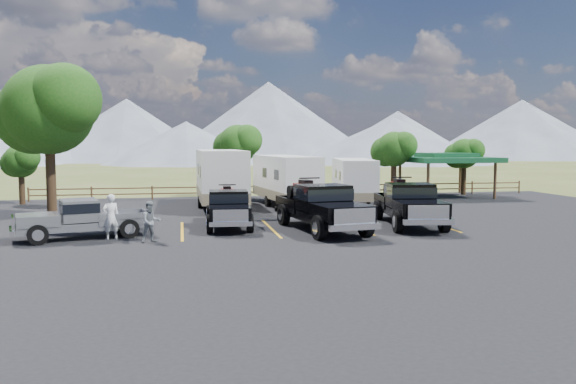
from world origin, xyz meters
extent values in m
plane|color=#465323|center=(0.00, 0.00, 0.00)|extent=(320.00, 320.00, 0.00)
cube|color=black|center=(0.00, 3.00, 0.02)|extent=(44.00, 34.00, 0.04)
cube|color=gold|center=(-6.00, 4.00, 0.04)|extent=(0.12, 5.50, 0.01)
cube|color=gold|center=(-2.00, 4.00, 0.04)|extent=(0.12, 5.50, 0.01)
cube|color=gold|center=(2.00, 4.00, 0.04)|extent=(0.12, 5.50, 0.01)
cube|color=gold|center=(6.00, 4.00, 0.04)|extent=(0.12, 5.50, 0.01)
cylinder|color=black|center=(-12.50, 9.00, 2.24)|extent=(0.48, 0.48, 4.48)
sphere|color=#1A4D13|center=(-12.50, 9.00, 5.60)|extent=(4.48, 4.48, 4.48)
sphere|color=#1A4D13|center=(-11.54, 8.20, 6.08)|extent=(3.52, 3.52, 3.52)
sphere|color=#1A4D13|center=(-13.40, 9.70, 5.28)|extent=(3.84, 3.84, 3.84)
cylinder|color=black|center=(9.00, 17.00, 1.40)|extent=(0.39, 0.39, 2.80)
sphere|color=#1A4D13|center=(9.00, 17.00, 3.50)|extent=(2.52, 2.52, 2.52)
sphere|color=#1A4D13|center=(9.54, 16.55, 3.77)|extent=(1.98, 1.98, 1.98)
sphere|color=#1A4D13|center=(8.50, 17.40, 3.32)|extent=(2.16, 2.16, 2.16)
cylinder|color=black|center=(15.00, 18.00, 1.26)|extent=(0.38, 0.38, 2.52)
sphere|color=#1A4D13|center=(15.00, 18.00, 3.15)|extent=(2.24, 2.24, 2.24)
sphere|color=#1A4D13|center=(15.48, 17.60, 3.39)|extent=(1.76, 1.76, 1.76)
sphere|color=#1A4D13|center=(14.55, 18.35, 2.99)|extent=(1.92, 1.92, 1.92)
cylinder|color=black|center=(-2.00, 19.00, 1.54)|extent=(0.41, 0.41, 3.08)
sphere|color=#1A4D13|center=(-2.00, 19.00, 3.85)|extent=(2.80, 2.80, 2.80)
sphere|color=#1A4D13|center=(-1.40, 18.50, 4.15)|extent=(2.20, 2.20, 2.20)
sphere|color=#1A4D13|center=(-2.56, 19.44, 3.65)|extent=(2.40, 2.40, 2.40)
cylinder|color=black|center=(-16.00, 17.00, 1.12)|extent=(0.36, 0.36, 2.24)
sphere|color=#1A4D13|center=(-16.00, 17.00, 2.80)|extent=(2.10, 2.10, 2.10)
sphere|color=#1A4D13|center=(-15.55, 16.62, 3.02)|extent=(1.65, 1.65, 1.65)
sphere|color=#1A4D13|center=(-16.42, 17.33, 2.65)|extent=(1.80, 1.80, 1.80)
cylinder|color=brown|center=(-16.00, 18.50, 0.50)|extent=(0.12, 0.12, 1.00)
cylinder|color=brown|center=(-12.00, 18.50, 0.50)|extent=(0.12, 0.12, 1.00)
cylinder|color=brown|center=(-8.00, 18.50, 0.50)|extent=(0.12, 0.12, 1.00)
cylinder|color=brown|center=(-4.00, 18.50, 0.50)|extent=(0.12, 0.12, 1.00)
cylinder|color=brown|center=(0.00, 18.50, 0.50)|extent=(0.12, 0.12, 1.00)
cylinder|color=brown|center=(4.00, 18.50, 0.50)|extent=(0.12, 0.12, 1.00)
cylinder|color=brown|center=(8.00, 18.50, 0.50)|extent=(0.12, 0.12, 1.00)
cylinder|color=brown|center=(12.00, 18.50, 0.50)|extent=(0.12, 0.12, 1.00)
cylinder|color=brown|center=(16.00, 18.50, 0.50)|extent=(0.12, 0.12, 1.00)
cylinder|color=brown|center=(20.00, 18.50, 0.50)|extent=(0.12, 0.12, 1.00)
cube|color=brown|center=(2.00, 18.50, 0.45)|extent=(36.00, 0.06, 0.08)
cube|color=brown|center=(2.00, 18.50, 0.85)|extent=(36.00, 0.06, 0.08)
cylinder|color=brown|center=(10.50, 14.50, 1.30)|extent=(0.20, 0.20, 2.60)
cylinder|color=brown|center=(10.50, 19.50, 1.30)|extent=(0.20, 0.20, 2.60)
cylinder|color=brown|center=(15.50, 14.50, 1.30)|extent=(0.20, 0.20, 2.60)
cylinder|color=brown|center=(15.50, 19.50, 1.30)|extent=(0.20, 0.20, 2.60)
cube|color=#164F2C|center=(13.00, 17.00, 2.75)|extent=(6.20, 6.20, 0.35)
cube|color=#164F2C|center=(13.00, 17.00, 3.05)|extent=(3.50, 3.50, 0.35)
cone|color=slate|center=(-18.00, 112.00, 7.00)|extent=(44.00, 44.00, 14.00)
cone|color=slate|center=(14.00, 108.00, 9.00)|extent=(52.00, 52.00, 18.00)
cone|color=slate|center=(48.00, 114.00, 6.00)|extent=(40.00, 40.00, 12.00)
cone|color=slate|center=(80.00, 110.00, 7.50)|extent=(50.00, 50.00, 15.00)
cone|color=slate|center=(-5.00, 87.00, 4.00)|extent=(32.00, 32.00, 8.00)
cone|color=slate|center=(35.00, 84.00, 4.50)|extent=(40.00, 40.00, 9.00)
cube|color=black|center=(-3.87, 4.89, 0.62)|extent=(1.94, 5.34, 0.33)
cube|color=black|center=(-3.95, 3.12, 0.96)|extent=(1.85, 1.74, 0.46)
cube|color=black|center=(-3.87, 4.78, 1.29)|extent=(1.80, 1.52, 0.92)
cube|color=black|center=(-3.87, 4.78, 1.43)|extent=(1.84, 1.58, 0.42)
cube|color=black|center=(-3.79, 6.56, 0.88)|extent=(1.87, 2.30, 0.51)
cube|color=silver|center=(-3.99, 2.18, 0.92)|extent=(1.48, 0.14, 0.51)
cube|color=silver|center=(-3.99, 2.12, 0.57)|extent=(1.82, 0.25, 0.20)
cube|color=silver|center=(-3.74, 7.66, 0.57)|extent=(1.82, 0.23, 0.20)
cylinder|color=black|center=(-4.82, 3.11, 0.46)|extent=(0.32, 0.84, 0.83)
cylinder|color=black|center=(-3.08, 3.03, 0.46)|extent=(0.32, 0.84, 0.83)
cylinder|color=black|center=(-4.65, 6.76, 0.46)|extent=(0.32, 0.84, 0.83)
cylinder|color=black|center=(-2.92, 6.68, 0.46)|extent=(0.32, 0.84, 0.83)
cube|color=maroon|center=(-3.79, 6.56, 1.50)|extent=(0.70, 1.23, 0.32)
cube|color=black|center=(-3.79, 6.56, 1.73)|extent=(0.40, 0.71, 0.17)
cube|color=maroon|center=(-3.81, 6.05, 1.59)|extent=(0.75, 0.36, 0.20)
cylinder|color=black|center=(-3.81, 6.14, 1.92)|extent=(0.83, 0.09, 0.06)
cylinder|color=black|center=(-4.23, 6.07, 1.32)|extent=(0.26, 0.53, 0.52)
cylinder|color=black|center=(-3.40, 6.03, 1.32)|extent=(0.26, 0.53, 0.52)
cylinder|color=black|center=(-4.18, 7.08, 1.32)|extent=(0.26, 0.53, 0.52)
cylinder|color=black|center=(-3.35, 7.04, 1.32)|extent=(0.26, 0.53, 0.52)
cube|color=black|center=(0.13, 2.96, 0.74)|extent=(2.98, 6.59, 0.40)
cube|color=black|center=(0.46, 0.84, 1.15)|extent=(2.42, 2.31, 0.56)
cube|color=black|center=(0.15, 2.82, 1.54)|extent=(2.33, 2.03, 1.11)
cube|color=black|center=(0.15, 2.82, 1.71)|extent=(2.39, 2.11, 0.50)
cube|color=black|center=(-0.17, 4.94, 1.05)|extent=(2.52, 2.97, 0.61)
cube|color=silver|center=(0.63, -0.28, 1.10)|extent=(1.78, 0.36, 0.61)
cube|color=silver|center=(0.64, -0.35, 0.68)|extent=(2.19, 0.53, 0.25)
cube|color=silver|center=(-0.37, 6.26, 0.68)|extent=(2.19, 0.51, 0.25)
cylinder|color=black|center=(-0.57, 0.62, 0.54)|extent=(0.48, 1.04, 1.00)
cylinder|color=black|center=(1.50, 0.93, 0.54)|extent=(0.48, 1.04, 1.00)
cylinder|color=black|center=(-1.24, 4.98, 0.54)|extent=(0.48, 1.04, 1.00)
cylinder|color=black|center=(0.84, 5.29, 0.54)|extent=(0.48, 1.04, 1.00)
cube|color=maroon|center=(-0.17, 4.94, 1.80)|extent=(0.99, 1.55, 0.39)
cube|color=black|center=(-0.17, 4.94, 2.08)|extent=(0.57, 0.89, 0.20)
cube|color=maroon|center=(-0.08, 4.33, 1.91)|extent=(0.94, 0.52, 0.25)
cylinder|color=black|center=(-0.09, 4.44, 2.30)|extent=(1.00, 0.22, 0.07)
cylinder|color=black|center=(-0.57, 4.26, 1.58)|extent=(0.38, 0.66, 0.62)
cylinder|color=black|center=(0.42, 4.41, 1.58)|extent=(0.38, 0.66, 0.62)
cylinder|color=black|center=(-0.76, 5.47, 1.58)|extent=(0.38, 0.66, 0.62)
cylinder|color=black|center=(0.23, 5.62, 1.58)|extent=(0.38, 0.66, 0.62)
cube|color=black|center=(4.57, 3.73, 0.72)|extent=(2.89, 6.41, 0.39)
cube|color=black|center=(4.27, 1.67, 1.13)|extent=(2.35, 2.24, 0.54)
cube|color=black|center=(4.55, 3.60, 1.50)|extent=(2.27, 1.98, 1.09)
cube|color=black|center=(4.55, 3.60, 1.67)|extent=(2.32, 2.05, 0.49)
cube|color=black|center=(4.86, 5.66, 1.02)|extent=(2.44, 2.88, 0.60)
cube|color=silver|center=(4.10, 0.57, 1.07)|extent=(1.73, 0.34, 0.60)
cube|color=silver|center=(4.09, 0.51, 0.66)|extent=(2.13, 0.51, 0.24)
cube|color=silver|center=(5.05, 6.95, 0.66)|extent=(2.13, 0.49, 0.24)
cylinder|color=black|center=(3.25, 1.75, 0.53)|extent=(0.47, 1.01, 0.98)
cylinder|color=black|center=(5.27, 1.45, 0.53)|extent=(0.47, 1.01, 0.98)
cylinder|color=black|center=(3.88, 6.00, 0.53)|extent=(0.47, 1.01, 0.98)
cylinder|color=black|center=(5.90, 5.70, 0.53)|extent=(0.47, 1.01, 0.98)
cube|color=maroon|center=(4.86, 5.66, 1.75)|extent=(0.96, 1.51, 0.38)
cube|color=black|center=(4.86, 5.66, 2.03)|extent=(0.55, 0.87, 0.20)
cube|color=maroon|center=(4.77, 5.07, 1.86)|extent=(0.91, 0.50, 0.24)
cylinder|color=black|center=(4.79, 5.18, 2.24)|extent=(0.98, 0.21, 0.07)
cylinder|color=black|center=(4.29, 5.14, 1.54)|extent=(0.37, 0.64, 0.61)
cylinder|color=black|center=(5.26, 5.00, 1.54)|extent=(0.37, 0.64, 0.61)
cylinder|color=black|center=(4.47, 6.32, 1.54)|extent=(0.37, 0.64, 0.61)
cylinder|color=black|center=(5.43, 6.18, 1.54)|extent=(0.37, 0.64, 0.61)
cube|color=silver|center=(-3.70, 12.47, 2.07)|extent=(2.65, 8.05, 2.89)
cube|color=#7E7157|center=(-3.70, 12.47, 0.95)|extent=(2.67, 8.09, 0.64)
cube|color=black|center=(-4.98, 10.45, 2.36)|extent=(0.03, 0.96, 0.64)
cube|color=black|center=(-2.38, 10.48, 2.36)|extent=(0.03, 0.96, 0.64)
cylinder|color=black|center=(-4.91, 12.78, 0.41)|extent=(0.27, 0.75, 0.75)
cylinder|color=black|center=(-2.50, 12.81, 0.41)|extent=(0.27, 0.75, 0.75)
cube|color=black|center=(-3.65, 7.50, 0.57)|extent=(0.15, 1.93, 0.11)
cube|color=silver|center=(0.30, 12.66, 1.86)|extent=(3.18, 7.42, 2.59)
cube|color=#7E7157|center=(0.30, 12.66, 0.85)|extent=(3.21, 7.46, 0.57)
cube|color=black|center=(-0.62, 10.73, 2.12)|extent=(0.13, 0.86, 0.57)
cube|color=black|center=(1.68, 11.02, 2.12)|extent=(0.13, 0.86, 0.57)
cylinder|color=black|center=(-0.80, 12.81, 0.38)|extent=(0.32, 0.70, 0.67)
cylinder|color=black|center=(1.34, 13.08, 0.38)|extent=(0.32, 0.70, 0.67)
cube|color=black|center=(0.86, 8.24, 0.52)|extent=(0.33, 1.73, 0.10)
cube|color=silver|center=(4.78, 13.09, 1.72)|extent=(3.23, 6.91, 2.39)
cube|color=#7E7157|center=(4.78, 13.09, 0.79)|extent=(3.25, 6.94, 0.53)
cube|color=black|center=(3.44, 11.63, 1.96)|extent=(0.15, 0.79, 0.53)
cube|color=black|center=(5.56, 11.27, 1.96)|extent=(0.15, 0.79, 0.53)
cylinder|color=black|center=(3.85, 13.52, 0.35)|extent=(0.32, 0.65, 0.62)
cylinder|color=black|center=(5.81, 13.18, 0.35)|extent=(0.32, 0.65, 0.62)
cube|color=black|center=(4.08, 9.03, 0.48)|extent=(0.38, 1.59, 0.09)
cube|color=gray|center=(-10.01, 2.80, 0.59)|extent=(5.21, 2.92, 0.31)
cube|color=gray|center=(-11.62, 2.34, 0.91)|extent=(1.97, 2.04, 0.44)
cube|color=gray|center=(-10.11, 2.78, 1.21)|extent=(1.76, 1.95, 0.87)
cube|color=black|center=(-10.11, 2.78, 1.35)|extent=(1.82, 2.00, 0.39)
cube|color=gray|center=(-8.51, 3.24, 0.83)|extent=(2.47, 2.19, 0.48)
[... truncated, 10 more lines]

